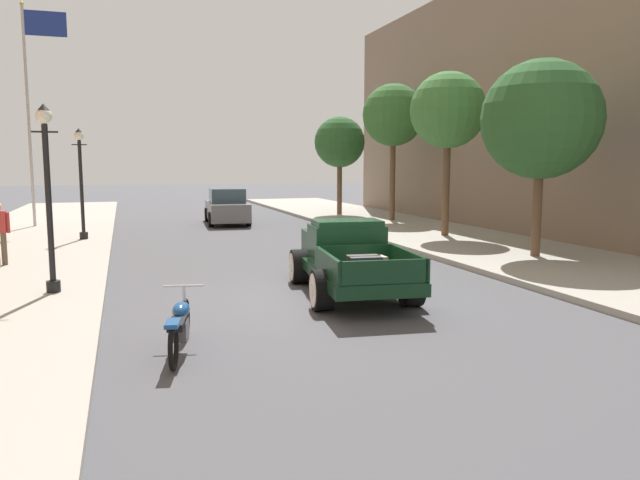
{
  "coord_description": "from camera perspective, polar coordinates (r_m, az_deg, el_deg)",
  "views": [
    {
      "loc": [
        -4.04,
        -11.91,
        2.83
      ],
      "look_at": [
        0.35,
        1.64,
        1.0
      ],
      "focal_mm": 33.98,
      "sensor_mm": 36.0,
      "label": 1
    }
  ],
  "objects": [
    {
      "name": "ground_plane",
      "position": [
        12.89,
        0.76,
        -5.36
      ],
      "size": [
        140.0,
        140.0,
        0.0
      ],
      "primitive_type": "plane",
      "color": "#47474C"
    },
    {
      "name": "hotrod_truck_dark_green",
      "position": [
        13.29,
        2.6,
        -1.67
      ],
      "size": [
        2.54,
        5.07,
        1.58
      ],
      "color": "black",
      "rests_on": "ground"
    },
    {
      "name": "street_tree_farthest",
      "position": [
        31.85,
        1.87,
        9.16
      ],
      "size": [
        2.62,
        2.62,
        5.04
      ],
      "color": "brown",
      "rests_on": "sidewalk_right"
    },
    {
      "name": "street_lamp_near",
      "position": [
        13.54,
        -24.26,
        4.8
      ],
      "size": [
        0.5,
        0.32,
        3.85
      ],
      "color": "black",
      "rests_on": "sidewalk_left"
    },
    {
      "name": "building_right_storefront",
      "position": [
        28.88,
        26.61,
        11.18
      ],
      "size": [
        12.0,
        28.0,
        10.31
      ],
      "primitive_type": "cube",
      "color": "#7F6B5B",
      "rests_on": "ground"
    },
    {
      "name": "street_tree_nearest",
      "position": [
        18.38,
        20.11,
        10.57
      ],
      "size": [
        3.35,
        3.35,
        5.55
      ],
      "color": "brown",
      "rests_on": "sidewalk_right"
    },
    {
      "name": "sidewalk_right",
      "position": [
        16.64,
        25.17,
        -2.91
      ],
      "size": [
        5.5,
        64.0,
        0.15
      ],
      "primitive_type": "cube",
      "color": "#9E998E",
      "rests_on": "ground"
    },
    {
      "name": "street_lamp_far",
      "position": [
        22.75,
        -21.6,
        5.69
      ],
      "size": [
        0.5,
        0.32,
        3.85
      ],
      "color": "black",
      "rests_on": "sidewalk_left"
    },
    {
      "name": "car_background_grey",
      "position": [
        28.36,
        -8.76,
        3.06
      ],
      "size": [
        2.08,
        4.4,
        1.65
      ],
      "color": "slate",
      "rests_on": "ground"
    },
    {
      "name": "street_tree_second",
      "position": [
        22.83,
        11.97,
        11.8
      ],
      "size": [
        2.75,
        2.75,
        5.93
      ],
      "color": "brown",
      "rests_on": "sidewalk_right"
    },
    {
      "name": "motorcycle_parked",
      "position": [
        9.28,
        -13.07,
        -7.78
      ],
      "size": [
        0.7,
        2.09,
        0.93
      ],
      "color": "black",
      "rests_on": "ground"
    },
    {
      "name": "street_tree_third",
      "position": [
        28.59,
        6.93,
        11.54
      ],
      "size": [
        2.85,
        2.85,
        6.27
      ],
      "color": "brown",
      "rests_on": "sidewalk_right"
    },
    {
      "name": "flagpole",
      "position": [
        28.39,
        -25.41,
        12.57
      ],
      "size": [
        1.74,
        0.16,
        9.16
      ],
      "color": "#B2B2B7",
      "rests_on": "sidewalk_left"
    }
  ]
}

